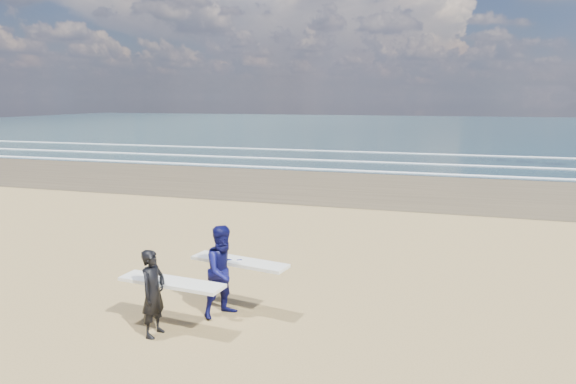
% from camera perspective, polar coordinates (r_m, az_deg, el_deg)
% --- Properties ---
extents(ocean, '(220.00, 100.00, 0.02)m').
position_cam_1_polar(ocean, '(82.02, 26.69, 6.21)').
color(ocean, '#1B333C').
rests_on(ocean, ground).
extents(surfer_near, '(2.24, 1.05, 1.72)m').
position_cam_1_polar(surfer_near, '(10.38, -14.44, -10.64)').
color(surfer_near, black).
rests_on(surfer_near, ground).
extents(surfer_far, '(2.26, 1.40, 1.95)m').
position_cam_1_polar(surfer_far, '(10.96, -7.00, -8.63)').
color(surfer_far, '#0C0E48').
rests_on(surfer_far, ground).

